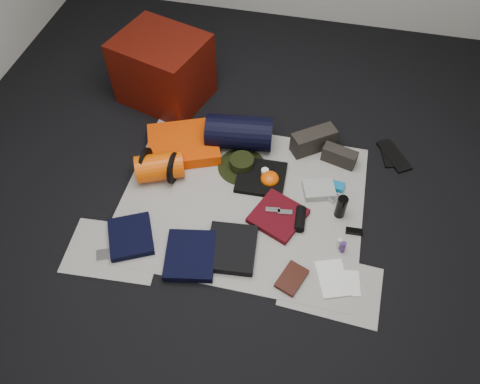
% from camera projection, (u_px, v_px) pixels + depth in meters
% --- Properties ---
extents(floor, '(4.50, 4.50, 0.02)m').
position_uv_depth(floor, '(242.00, 202.00, 3.16)').
color(floor, black).
rests_on(floor, ground).
extents(newspaper_mat, '(1.60, 1.30, 0.01)m').
position_uv_depth(newspaper_mat, '(242.00, 201.00, 3.15)').
color(newspaper_mat, beige).
rests_on(newspaper_mat, floor).
extents(newspaper_sheet_front_left, '(0.61, 0.44, 0.00)m').
position_uv_depth(newspaper_sheet_front_left, '(114.00, 250.00, 2.92)').
color(newspaper_sheet_front_left, beige).
rests_on(newspaper_sheet_front_left, floor).
extents(newspaper_sheet_front_right, '(0.60, 0.43, 0.00)m').
position_uv_depth(newspaper_sheet_front_right, '(331.00, 287.00, 2.76)').
color(newspaper_sheet_front_right, beige).
rests_on(newspaper_sheet_front_right, floor).
extents(red_cabinet, '(0.75, 0.68, 0.52)m').
position_uv_depth(red_cabinet, '(163.00, 69.00, 3.58)').
color(red_cabinet, '#4E0D05').
rests_on(red_cabinet, floor).
extents(sleeping_pad, '(0.61, 0.56, 0.09)m').
position_uv_depth(sleeping_pad, '(184.00, 144.00, 3.39)').
color(sleeping_pad, '#F34402').
rests_on(sleeping_pad, newspaper_mat).
extents(stuff_sack, '(0.37, 0.30, 0.19)m').
position_uv_depth(stuff_sack, '(160.00, 167.00, 3.20)').
color(stuff_sack, '#E94E03').
rests_on(stuff_sack, newspaper_mat).
extents(sack_strap_left, '(0.02, 0.22, 0.22)m').
position_uv_depth(sack_strap_left, '(146.00, 163.00, 3.20)').
color(sack_strap_left, black).
rests_on(sack_strap_left, newspaper_mat).
extents(sack_strap_right, '(0.02, 0.22, 0.22)m').
position_uv_depth(sack_strap_right, '(173.00, 168.00, 3.18)').
color(sack_strap_right, black).
rests_on(sack_strap_right, newspaper_mat).
extents(navy_duffel, '(0.50, 0.30, 0.25)m').
position_uv_depth(navy_duffel, '(239.00, 133.00, 3.36)').
color(navy_duffel, black).
rests_on(navy_duffel, newspaper_mat).
extents(boonie_brim, '(0.45, 0.45, 0.01)m').
position_uv_depth(boonie_brim, '(242.00, 166.00, 3.32)').
color(boonie_brim, black).
rests_on(boonie_brim, newspaper_mat).
extents(boonie_crown, '(0.17, 0.17, 0.08)m').
position_uv_depth(boonie_crown, '(242.00, 163.00, 3.29)').
color(boonie_crown, black).
rests_on(boonie_crown, boonie_brim).
extents(hiking_boot_left, '(0.33, 0.28, 0.16)m').
position_uv_depth(hiking_boot_left, '(313.00, 141.00, 3.37)').
color(hiking_boot_left, '#2A2520').
rests_on(hiking_boot_left, newspaper_mat).
extents(hiking_boot_right, '(0.26, 0.15, 0.12)m').
position_uv_depth(hiking_boot_right, '(339.00, 156.00, 3.31)').
color(hiking_boot_right, '#2A2520').
rests_on(hiking_boot_right, newspaper_mat).
extents(flip_flop_left, '(0.26, 0.32, 0.02)m').
position_uv_depth(flip_flop_left, '(394.00, 156.00, 3.38)').
color(flip_flop_left, black).
rests_on(flip_flop_left, floor).
extents(flip_flop_right, '(0.15, 0.27, 0.01)m').
position_uv_depth(flip_flop_right, '(388.00, 154.00, 3.40)').
color(flip_flop_right, black).
rests_on(flip_flop_right, floor).
extents(trousers_navy_a, '(0.37, 0.39, 0.05)m').
position_uv_depth(trousers_navy_a, '(131.00, 237.00, 2.94)').
color(trousers_navy_a, black).
rests_on(trousers_navy_a, newspaper_mat).
extents(trousers_navy_b, '(0.35, 0.39, 0.05)m').
position_uv_depth(trousers_navy_b, '(190.00, 255.00, 2.86)').
color(trousers_navy_b, black).
rests_on(trousers_navy_b, newspaper_mat).
extents(trousers_charcoal, '(0.33, 0.37, 0.05)m').
position_uv_depth(trousers_charcoal, '(232.00, 248.00, 2.89)').
color(trousers_charcoal, black).
rests_on(trousers_charcoal, newspaper_mat).
extents(black_tshirt, '(0.34, 0.32, 0.03)m').
position_uv_depth(black_tshirt, '(261.00, 177.00, 3.24)').
color(black_tshirt, black).
rests_on(black_tshirt, newspaper_mat).
extents(red_shirt, '(0.40, 0.40, 0.04)m').
position_uv_depth(red_shirt, '(278.00, 216.00, 3.04)').
color(red_shirt, '#4C0810').
rests_on(red_shirt, newspaper_mat).
extents(orange_stuff_sack, '(0.15, 0.15, 0.08)m').
position_uv_depth(orange_stuff_sack, '(270.00, 179.00, 3.21)').
color(orange_stuff_sack, '#E94E03').
rests_on(orange_stuff_sack, newspaper_mat).
extents(first_aid_pouch, '(0.24, 0.21, 0.05)m').
position_uv_depth(first_aid_pouch, '(319.00, 190.00, 3.17)').
color(first_aid_pouch, '#9BA29A').
rests_on(first_aid_pouch, newspaper_mat).
extents(water_bottle, '(0.08, 0.08, 0.17)m').
position_uv_depth(water_bottle, '(341.00, 207.00, 3.01)').
color(water_bottle, black).
rests_on(water_bottle, newspaper_mat).
extents(speaker, '(0.08, 0.18, 0.07)m').
position_uv_depth(speaker, '(300.00, 219.00, 3.01)').
color(speaker, black).
rests_on(speaker, newspaper_mat).
extents(compact_camera, '(0.13, 0.11, 0.04)m').
position_uv_depth(compact_camera, '(329.00, 195.00, 3.14)').
color(compact_camera, '#B7B7BC').
rests_on(compact_camera, newspaper_mat).
extents(cyan_case, '(0.12, 0.08, 0.04)m').
position_uv_depth(cyan_case, '(336.00, 186.00, 3.20)').
color(cyan_case, '#116FA4').
rests_on(cyan_case, newspaper_mat).
extents(toiletry_purple, '(0.03, 0.03, 0.09)m').
position_uv_depth(toiletry_purple, '(343.00, 247.00, 2.87)').
color(toiletry_purple, '#3F2067').
rests_on(toiletry_purple, newspaper_mat).
extents(toiletry_clear, '(0.03, 0.03, 0.09)m').
position_uv_depth(toiletry_clear, '(339.00, 243.00, 2.89)').
color(toiletry_clear, silver).
rests_on(toiletry_clear, newspaper_mat).
extents(paperback_book, '(0.19, 0.23, 0.03)m').
position_uv_depth(paperback_book, '(292.00, 278.00, 2.78)').
color(paperback_book, black).
rests_on(paperback_book, newspaper_mat).
extents(map_booklet, '(0.24, 0.29, 0.01)m').
position_uv_depth(map_booklet, '(332.00, 278.00, 2.79)').
color(map_booklet, white).
rests_on(map_booklet, newspaper_mat).
extents(map_printout, '(0.15, 0.18, 0.01)m').
position_uv_depth(map_printout, '(349.00, 283.00, 2.77)').
color(map_printout, white).
rests_on(map_printout, newspaper_mat).
extents(sunglasses, '(0.11, 0.05, 0.03)m').
position_uv_depth(sunglasses, '(354.00, 231.00, 2.98)').
color(sunglasses, black).
rests_on(sunglasses, newspaper_mat).
extents(key_cluster, '(0.10, 0.10, 0.01)m').
position_uv_depth(key_cluster, '(103.00, 255.00, 2.88)').
color(key_cluster, '#B7B7BC').
rests_on(key_cluster, newspaper_mat).
extents(tape_roll, '(0.05, 0.05, 0.03)m').
position_uv_depth(tape_roll, '(265.00, 171.00, 3.23)').
color(tape_roll, white).
rests_on(tape_roll, black_tshirt).
extents(energy_bar_a, '(0.10, 0.05, 0.01)m').
position_uv_depth(energy_bar_a, '(273.00, 210.00, 3.04)').
color(energy_bar_a, '#B7B7BC').
rests_on(energy_bar_a, red_shirt).
extents(energy_bar_b, '(0.10, 0.05, 0.01)m').
position_uv_depth(energy_bar_b, '(285.00, 212.00, 3.03)').
color(energy_bar_b, '#B7B7BC').
rests_on(energy_bar_b, red_shirt).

